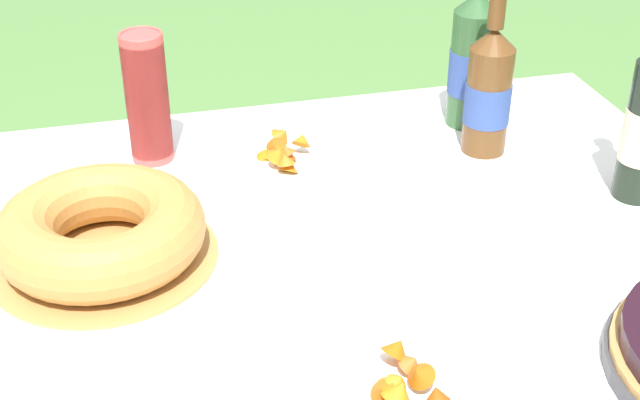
# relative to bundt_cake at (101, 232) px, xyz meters

# --- Properties ---
(garden_table) EXTENTS (1.55, 1.14, 0.71)m
(garden_table) POSITION_rel_bundt_cake_xyz_m (0.20, -0.12, -0.11)
(garden_table) COLOR #A87A47
(garden_table) RESTS_ON ground_plane
(tablecloth) EXTENTS (1.56, 1.15, 0.10)m
(tablecloth) POSITION_rel_bundt_cake_xyz_m (0.20, -0.12, -0.06)
(tablecloth) COLOR white
(tablecloth) RESTS_ON garden_table
(bundt_cake) EXTENTS (0.33, 0.33, 0.09)m
(bundt_cake) POSITION_rel_bundt_cake_xyz_m (0.00, 0.00, 0.00)
(bundt_cake) COLOR #B78447
(bundt_cake) RESTS_ON tablecloth
(cup_stack) EXTENTS (0.07, 0.07, 0.23)m
(cup_stack) POSITION_rel_bundt_cake_xyz_m (0.09, 0.29, 0.07)
(cup_stack) COLOR #E04C47
(cup_stack) RESTS_ON tablecloth
(cider_bottle_green) EXTENTS (0.08, 0.08, 0.33)m
(cider_bottle_green) POSITION_rel_bundt_cake_xyz_m (0.68, 0.29, 0.08)
(cider_bottle_green) COLOR #2D562D
(cider_bottle_green) RESTS_ON tablecloth
(cider_bottle_amber) EXTENTS (0.08, 0.08, 0.31)m
(cider_bottle_amber) POSITION_rel_bundt_cake_xyz_m (0.66, 0.18, 0.07)
(cider_bottle_amber) COLOR brown
(cider_bottle_amber) RESTS_ON tablecloth
(snack_plate_near) EXTENTS (0.22, 0.22, 0.06)m
(snack_plate_near) POSITION_rel_bundt_cake_xyz_m (0.31, -0.38, -0.03)
(snack_plate_near) COLOR white
(snack_plate_near) RESTS_ON tablecloth
(snack_plate_right) EXTENTS (0.24, 0.24, 0.06)m
(snack_plate_right) POSITION_rel_bundt_cake_xyz_m (0.30, 0.22, -0.03)
(snack_plate_right) COLOR white
(snack_plate_right) RESTS_ON tablecloth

